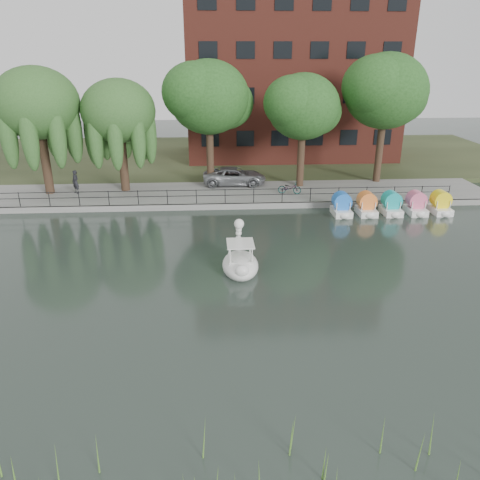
{
  "coord_description": "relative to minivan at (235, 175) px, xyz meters",
  "views": [
    {
      "loc": [
        -0.78,
        -18.05,
        10.19
      ],
      "look_at": [
        0.5,
        4.0,
        1.3
      ],
      "focal_mm": 35.0,
      "sensor_mm": 36.0,
      "label": 1
    }
  ],
  "objects": [
    {
      "name": "ground_plane",
      "position": [
        -0.89,
        -18.04,
        -1.19
      ],
      "size": [
        120.0,
        120.0,
        0.0
      ],
      "primitive_type": "plane",
      "color": "#3D4B43"
    },
    {
      "name": "promenade",
      "position": [
        -0.89,
        -2.04,
        -0.99
      ],
      "size": [
        40.0,
        6.0,
        0.4
      ],
      "primitive_type": "cube",
      "color": "gray",
      "rests_on": "ground_plane"
    },
    {
      "name": "kerb",
      "position": [
        -0.89,
        -4.99,
        -0.99
      ],
      "size": [
        40.0,
        0.25,
        0.4
      ],
      "primitive_type": "cube",
      "color": "gray",
      "rests_on": "ground_plane"
    },
    {
      "name": "land_strip",
      "position": [
        -0.89,
        11.96,
        -1.01
      ],
      "size": [
        60.0,
        22.0,
        0.36
      ],
      "primitive_type": "cube",
      "color": "#47512D",
      "rests_on": "ground_plane"
    },
    {
      "name": "railing",
      "position": [
        -0.89,
        -4.79,
        -0.04
      ],
      "size": [
        32.0,
        0.05,
        1.0
      ],
      "color": "black",
      "rests_on": "promenade"
    },
    {
      "name": "apartment_building",
      "position": [
        6.11,
        11.93,
        8.17
      ],
      "size": [
        20.0,
        10.07,
        18.0
      ],
      "color": "#4C1E16",
      "rests_on": "land_strip"
    },
    {
      "name": "willow_left",
      "position": [
        -13.89,
        -1.54,
        5.68
      ],
      "size": [
        5.88,
        5.88,
        9.01
      ],
      "color": "#473323",
      "rests_on": "promenade"
    },
    {
      "name": "willow_mid",
      "position": [
        -8.39,
        -1.04,
        5.06
      ],
      "size": [
        5.32,
        5.32,
        8.15
      ],
      "color": "#473323",
      "rests_on": "promenade"
    },
    {
      "name": "broadleaf_center",
      "position": [
        -1.89,
        -0.04,
        5.87
      ],
      "size": [
        6.0,
        6.0,
        9.25
      ],
      "color": "#473323",
      "rests_on": "promenade"
    },
    {
      "name": "broadleaf_right",
      "position": [
        5.11,
        -0.54,
        5.2
      ],
      "size": [
        5.4,
        5.4,
        8.32
      ],
      "color": "#473323",
      "rests_on": "promenade"
    },
    {
      "name": "broadleaf_far",
      "position": [
        11.61,
        0.46,
        6.21
      ],
      "size": [
        6.3,
        6.3,
        9.71
      ],
      "color": "#473323",
      "rests_on": "promenade"
    },
    {
      "name": "minivan",
      "position": [
        0.0,
        0.0,
        0.0
      ],
      "size": [
        2.75,
        5.73,
        1.58
      ],
      "primitive_type": "imported",
      "rotation": [
        0.0,
        0.0,
        1.55
      ],
      "color": "gray",
      "rests_on": "promenade"
    },
    {
      "name": "bicycle",
      "position": [
        3.95,
        -2.79,
        -0.29
      ],
      "size": [
        0.96,
        1.81,
        1.0
      ],
      "primitive_type": "imported",
      "rotation": [
        0.0,
        0.0,
        1.35
      ],
      "color": "gray",
      "rests_on": "promenade"
    },
    {
      "name": "pedestrian",
      "position": [
        -11.9,
        -1.7,
        0.2
      ],
      "size": [
        0.86,
        0.82,
        1.98
      ],
      "primitive_type": "imported",
      "rotation": [
        0.0,
        0.0,
        5.6
      ],
      "color": "black",
      "rests_on": "promenade"
    },
    {
      "name": "swan_boat",
      "position": [
        -0.43,
        -14.91,
        -0.66
      ],
      "size": [
        1.82,
        2.99,
        2.42
      ],
      "rotation": [
        0.0,
        0.0,
        0.01
      ],
      "color": "white",
      "rests_on": "ground_plane"
    },
    {
      "name": "pedal_boat_row",
      "position": [
        10.26,
        -6.65,
        -0.58
      ],
      "size": [
        7.95,
        1.7,
        1.4
      ],
      "color": "white",
      "rests_on": "ground_plane"
    },
    {
      "name": "reed_bank",
      "position": [
        1.11,
        -27.54,
        -0.59
      ],
      "size": [
        24.0,
        2.4,
        1.2
      ],
      "color": "#669938",
      "rests_on": "ground_plane"
    }
  ]
}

